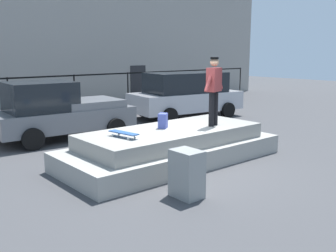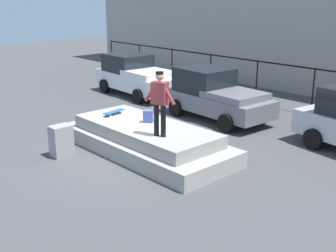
# 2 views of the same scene
# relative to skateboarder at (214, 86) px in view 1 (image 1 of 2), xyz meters

# --- Properties ---
(ground_plane) EXTENTS (60.00, 60.00, 0.00)m
(ground_plane) POSITION_rel_skateboarder_xyz_m (-1.25, -0.05, -1.87)
(ground_plane) COLOR #424244
(concrete_ledge) EXTENTS (5.70, 2.40, 0.85)m
(concrete_ledge) POSITION_rel_skateboarder_xyz_m (-1.08, 0.39, -1.49)
(concrete_ledge) COLOR #9E9B93
(concrete_ledge) RESTS_ON ground_plane
(skateboarder) EXTENTS (0.94, 0.35, 1.76)m
(skateboarder) POSITION_rel_skateboarder_xyz_m (0.00, 0.00, 0.00)
(skateboarder) COLOR black
(skateboarder) RESTS_ON concrete_ledge
(skateboard) EXTENTS (0.33, 0.82, 0.12)m
(skateboard) POSITION_rel_skateboarder_xyz_m (-2.57, 0.33, -0.92)
(skateboard) COLOR #264C8C
(skateboard) RESTS_ON concrete_ledge
(backpack) EXTENTS (0.34, 0.33, 0.37)m
(backpack) POSITION_rel_skateboarder_xyz_m (-1.20, 0.60, -0.84)
(backpack) COLOR #3F4C99
(backpack) RESTS_ON concrete_ledge
(car_grey_pickup_mid) EXTENTS (4.38, 2.25, 1.84)m
(car_grey_pickup_mid) POSITION_rel_skateboarder_xyz_m (-2.11, 4.63, -0.96)
(car_grey_pickup_mid) COLOR slate
(car_grey_pickup_mid) RESTS_ON ground_plane
(car_silver_hatchback_far) EXTENTS (4.91, 2.74, 1.89)m
(car_silver_hatchback_far) POSITION_rel_skateboarder_xyz_m (3.78, 5.09, -0.88)
(car_silver_hatchback_far) COLOR #B7B7BC
(car_silver_hatchback_far) RESTS_ON ground_plane
(utility_box) EXTENTS (0.44, 0.60, 0.92)m
(utility_box) POSITION_rel_skateboarder_xyz_m (-2.47, -1.64, -1.41)
(utility_box) COLOR gray
(utility_box) RESTS_ON ground_plane
(fence_row) EXTENTS (24.06, 0.06, 1.82)m
(fence_row) POSITION_rel_skateboarder_xyz_m (-1.25, 7.87, -0.55)
(fence_row) COLOR black
(fence_row) RESTS_ON ground_plane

